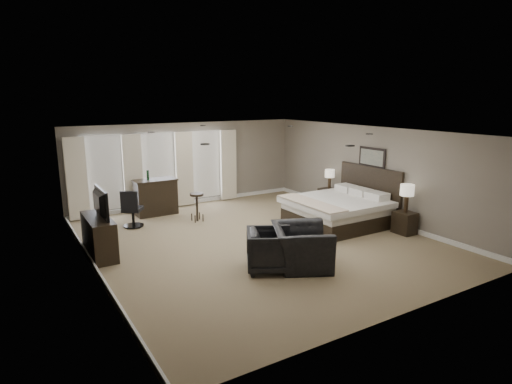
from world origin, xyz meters
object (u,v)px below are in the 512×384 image
lamp_far (330,179)px  bar_counter (156,197)px  bed (340,197)px  armchair_near (301,240)px  nightstand_far (329,199)px  lamp_near (407,198)px  armchair_far (270,248)px  bar_stool_left (147,204)px  tv (97,214)px  desk_chair (133,208)px  nightstand_near (405,223)px  bar_stool_right (197,207)px  dresser (99,236)px

lamp_far → bar_counter: (-4.79, 2.11, -0.39)m
bed → armchair_near: size_ratio=1.84×
nightstand_far → bar_counter: (-4.79, 2.11, 0.22)m
bed → lamp_near: bearing=-58.5°
armchair_near → armchair_far: 0.68m
bed → lamp_far: (0.89, 1.45, 0.17)m
bed → bar_stool_left: size_ratio=3.12×
bar_stool_left → tv: bearing=-126.4°
armchair_far → desk_chair: bearing=48.0°
lamp_near → bar_counter: 6.94m
bar_counter → bed: bearing=-42.4°
armchair_near → armchair_far: (-0.65, 0.15, -0.10)m
nightstand_near → desk_chair: size_ratio=0.54×
tv → bar_stool_left: 3.13m
bar_stool_right → lamp_near: bearing=-42.7°
bed → lamp_near: bed is taller
lamp_near → bar_counter: bearing=133.7°
armchair_far → bar_counter: bearing=35.2°
armchair_near → nightstand_near: bearing=-57.7°
tv → nightstand_far: bearing=-86.0°
lamp_near → bar_stool_left: lamp_near is taller
nightstand_far → bar_stool_left: bar_stool_left is taller
nightstand_far → lamp_far: (0.00, 0.00, 0.61)m
nightstand_near → armchair_near: bearing=-174.4°
nightstand_near → nightstand_far: (0.00, 2.90, 0.03)m
bar_stool_left → desk_chair: (-0.62, -0.77, 0.13)m
bar_stool_left → desk_chair: size_ratio=0.74×
lamp_far → dresser: bearing=-176.0°
bed → tv: (-6.03, 0.96, 0.18)m
bed → nightstand_near: bearing=-58.5°
bed → bar_stool_right: 3.91m
bar_stool_left → nightstand_near: bearing=-43.9°
lamp_near → armchair_far: 4.21m
armchair_near → desk_chair: armchair_near is taller
armchair_near → bar_stool_left: (-1.56, 5.24, -0.18)m
tv → bar_counter: bearing=-39.3°
lamp_near → bar_stool_right: 5.52m
nightstand_far → desk_chair: desk_chair is taller
dresser → armchair_near: armchair_near is taller
desk_chair → dresser: bearing=89.6°
lamp_far → armchair_near: bearing=-137.4°
bed → lamp_far: bearing=58.5°
tv → lamp_far: bearing=-86.0°
nightstand_far → desk_chair: size_ratio=0.60×
bed → nightstand_near: bed is taller
lamp_near → dresser: lamp_near is taller
dresser → armchair_far: armchair_far is taller
nightstand_far → desk_chair: (-5.71, 1.22, 0.21)m
tv → bar_stool_left: (1.83, 2.48, -0.55)m
tv → armchair_near: (3.39, -2.76, -0.37)m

